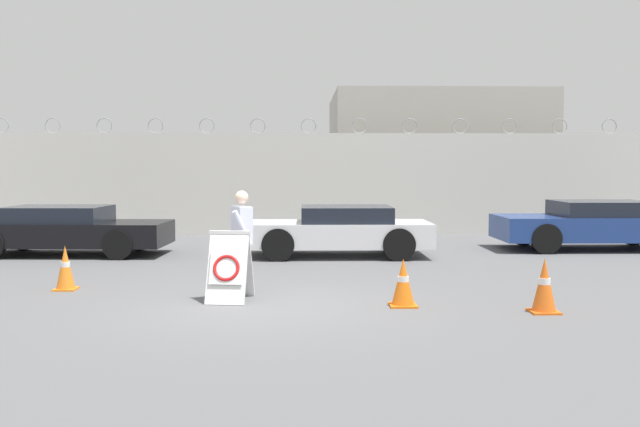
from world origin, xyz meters
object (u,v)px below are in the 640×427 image
Objects in this scene: parked_car_front_coupe at (66,230)px; parked_car_far_side at (594,224)px; traffic_cone_far at (403,283)px; barricade_sign at (229,266)px; traffic_cone_near at (544,286)px; security_guard at (242,237)px; parked_car_rear_sedan at (339,230)px; traffic_cone_mid at (65,268)px.

parked_car_far_side is at bearing 6.04° from parked_car_front_coupe.
barricade_sign is at bearing 169.40° from traffic_cone_far.
parked_car_front_coupe reaches higher than traffic_cone_near.
parked_car_far_side is at bearing 99.69° from security_guard.
parked_car_rear_sedan is at bearing 77.68° from barricade_sign.
traffic_cone_near is at bearing -34.84° from parked_car_front_coupe.
traffic_cone_near is (4.39, -1.65, -0.54)m from security_guard.
traffic_cone_near is 1.04× the size of traffic_cone_mid.
traffic_cone_near is at bearing 43.31° from security_guard.
parked_car_far_side is (8.24, 5.94, -0.29)m from security_guard.
traffic_cone_mid is at bearing 42.68° from parked_car_rear_sedan.
traffic_cone_near is at bearing 112.10° from parked_car_rear_sedan.
security_guard is 0.36× the size of parked_car_front_coupe.
parked_car_far_side is at bearing 50.81° from traffic_cone_far.
parked_car_front_coupe is at bearing -3.21° from parked_car_rear_sedan.
traffic_cone_far is at bearing -39.50° from parked_car_front_coupe.
traffic_cone_near is 0.17× the size of parked_car_front_coupe.
traffic_cone_mid is 0.16× the size of parked_car_far_side.
security_guard is (0.14, 0.66, 0.39)m from barricade_sign.
parked_car_far_side is at bearing 63.12° from traffic_cone_near.
traffic_cone_near is at bearing -14.82° from traffic_cone_far.
traffic_cone_far is at bearing 96.51° from parked_car_rear_sedan.
parked_car_rear_sedan reaches higher than traffic_cone_near.
traffic_cone_far is at bearing -15.73° from traffic_cone_mid.
traffic_cone_mid reaches higher than traffic_cone_far.
traffic_cone_far is at bearing -3.03° from barricade_sign.
security_guard is at bearing 69.36° from parked_car_rear_sedan.
parked_car_rear_sedan is at bearing 111.79° from traffic_cone_near.
traffic_cone_near is 8.51m from parked_car_far_side.
parked_car_far_side reaches higher than parked_car_front_coupe.
barricade_sign is 3.03m from traffic_cone_mid.
barricade_sign is 4.64m from traffic_cone_near.
parked_car_front_coupe is (-6.99, 6.31, 0.24)m from traffic_cone_far.
traffic_cone_near is 7.65m from traffic_cone_mid.
parked_car_front_coupe is 12.78m from parked_car_far_side.
security_guard is at bearing -7.47° from traffic_cone_mid.
parked_car_rear_sedan is at bearing 96.19° from traffic_cone_far.
parked_car_front_coupe is (-4.38, 5.82, 0.05)m from barricade_sign.
parked_car_front_coupe is (-8.91, 6.81, 0.21)m from traffic_cone_near.
traffic_cone_far is at bearing 39.07° from security_guard.
security_guard is 2.37× the size of traffic_cone_far.
traffic_cone_near is 1.99m from traffic_cone_far.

